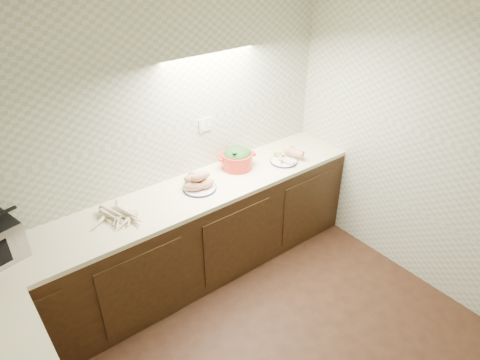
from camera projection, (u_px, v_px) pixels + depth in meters
room at (312, 211)px, 2.09m from camera, size 3.60×3.60×2.60m
counter at (148, 347)px, 2.80m from camera, size 3.60×3.60×0.90m
parsnip_pile at (120, 217)px, 3.23m from camera, size 0.41×0.35×0.07m
sweet_potato_plate at (199, 182)px, 3.61m from camera, size 0.29×0.29×0.17m
onion_bowl at (193, 179)px, 3.70m from camera, size 0.14×0.14×0.11m
dutch_oven at (237, 158)px, 3.90m from camera, size 0.36×0.36×0.20m
veg_plate at (286, 155)px, 4.06m from camera, size 0.33×0.32×0.12m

